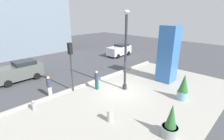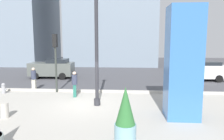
{
  "view_description": "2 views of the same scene",
  "coord_description": "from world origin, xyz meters",
  "views": [
    {
      "loc": [
        -9.74,
        -8.5,
        6.31
      ],
      "look_at": [
        0.63,
        1.68,
        1.31
      ],
      "focal_mm": 26.79,
      "sensor_mm": 36.0,
      "label": 1
    },
    {
      "loc": [
        2.21,
        -11.97,
        3.73
      ],
      "look_at": [
        1.21,
        1.64,
        1.82
      ],
      "focal_mm": 34.98,
      "sensor_mm": 36.0,
      "label": 2
    }
  ],
  "objects": [
    {
      "name": "ground_plane",
      "position": [
        0.0,
        4.0,
        0.0
      ],
      "size": [
        60.0,
        60.0,
        0.0
      ],
      "primitive_type": "plane",
      "color": "#47474C"
    },
    {
      "name": "plaza_pavement",
      "position": [
        0.0,
        -2.0,
        0.0
      ],
      "size": [
        18.0,
        10.0,
        0.02
      ],
      "primitive_type": "cube",
      "color": "#ADA89E",
      "rests_on": "ground_plane"
    },
    {
      "name": "curb_strip",
      "position": [
        0.0,
        3.12,
        0.08
      ],
      "size": [
        18.0,
        0.24,
        0.16
      ],
      "primitive_type": "cube",
      "color": "#B7B2A8",
      "rests_on": "ground_plane"
    },
    {
      "name": "lamp_post",
      "position": [
        0.48,
        -0.01,
        3.18
      ],
      "size": [
        0.44,
        0.44,
        6.52
      ],
      "color": "#2D2D33",
      "rests_on": "ground_plane"
    },
    {
      "name": "art_pillar_blue",
      "position": [
        4.78,
        -1.61,
        2.63
      ],
      "size": [
        1.51,
        1.51,
        5.27
      ],
      "primitive_type": "cube",
      "color": "#3870BC",
      "rests_on": "ground_plane"
    },
    {
      "name": "potted_plant_mid_plaza",
      "position": [
        2.14,
        -4.35,
        0.98
      ],
      "size": [
        0.81,
        0.81,
        2.06
      ],
      "color": "#7AA8B7",
      "rests_on": "ground_plane"
    },
    {
      "name": "fire_hydrant",
      "position": [
        -6.39,
        2.24,
        0.37
      ],
      "size": [
        0.36,
        0.26,
        0.75
      ],
      "color": "#99999E",
      "rests_on": "ground_plane"
    },
    {
      "name": "concrete_bollard",
      "position": [
        -3.64,
        -2.34,
        0.38
      ],
      "size": [
        0.36,
        0.36,
        0.75
      ],
      "primitive_type": "cylinder",
      "color": "#B2ADA3",
      "rests_on": "ground_plane"
    },
    {
      "name": "traffic_light_corner",
      "position": [
        -2.84,
        2.9,
        2.79
      ],
      "size": [
        0.28,
        0.42,
        4.1
      ],
      "color": "#333833",
      "rests_on": "ground_plane"
    },
    {
      "name": "car_intersection",
      "position": [
        -5.14,
        8.62,
        0.95
      ],
      "size": [
        4.2,
        2.13,
        1.88
      ],
      "color": "#565B56",
      "rests_on": "ground_plane"
    },
    {
      "name": "car_curb_east",
      "position": [
        8.98,
        8.3,
        0.9
      ],
      "size": [
        4.08,
        2.1,
        1.75
      ],
      "color": "silver",
      "rests_on": "ground_plane"
    },
    {
      "name": "pedestrian_on_sidewalk",
      "position": [
        -1.23,
        1.68,
        0.94
      ],
      "size": [
        0.43,
        0.43,
        1.69
      ],
      "color": "#236656",
      "rests_on": "ground_plane"
    },
    {
      "name": "pedestrian_by_curb",
      "position": [
        -4.69,
        3.33,
        0.95
      ],
      "size": [
        0.4,
        0.4,
        1.7
      ],
      "color": "#B2AD9E",
      "rests_on": "ground_plane"
    }
  ]
}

